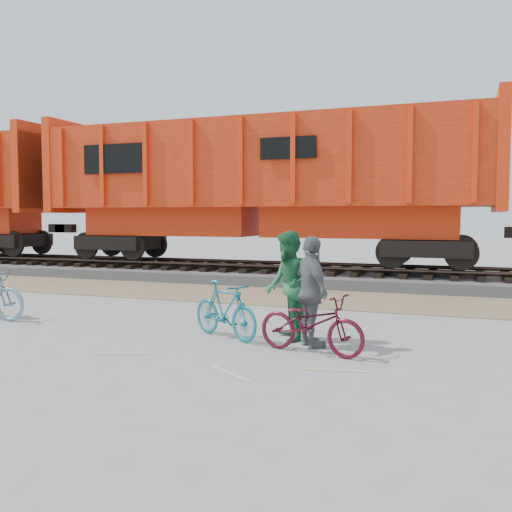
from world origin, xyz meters
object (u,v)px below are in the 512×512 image
object	(u,v)px
bicycle_maroon	(311,323)
person_woman	(312,292)
person_man	(288,286)
hopper_car_center	(259,183)
bicycle_teal	(225,310)

from	to	relation	value
bicycle_maroon	person_woman	xyz separation A→B (m)	(-0.10, 0.40, 0.40)
person_man	bicycle_maroon	bearing A→B (deg)	10.38
bicycle_maroon	hopper_car_center	bearing A→B (deg)	37.31
hopper_car_center	person_woman	distance (m)	9.53
hopper_car_center	person_woman	size ratio (longest dim) A/B	8.36
bicycle_teal	bicycle_maroon	bearing A→B (deg)	-81.03
bicycle_teal	person_woman	distance (m)	1.53
person_woman	bicycle_maroon	bearing A→B (deg)	156.14
bicycle_maroon	person_woman	world-z (taller)	person_woman
person_man	bicycle_teal	bearing A→B (deg)	-106.58
hopper_car_center	bicycle_maroon	distance (m)	10.02
bicycle_maroon	person_man	size ratio (longest dim) A/B	0.95
bicycle_maroon	person_man	world-z (taller)	person_man
bicycle_teal	person_man	size ratio (longest dim) A/B	0.88
person_man	person_woman	world-z (taller)	person_man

